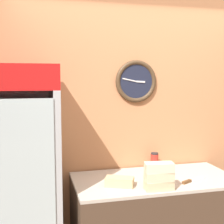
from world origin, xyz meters
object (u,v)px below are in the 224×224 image
beverage_cooler (11,175)px  sandwich_flat_left (120,182)px  sandwich_stack_middle (159,176)px  sandwich_stack_bottom (159,185)px  sandwich_stack_top (159,167)px  condiment_jar (154,160)px  chefs_knife (191,181)px

beverage_cooler → sandwich_flat_left: size_ratio=7.52×
sandwich_stack_middle → beverage_cooler: bearing=164.0°
beverage_cooler → sandwich_stack_middle: bearing=-16.0°
beverage_cooler → sandwich_stack_bottom: size_ratio=8.41×
sandwich_stack_middle → sandwich_stack_top: size_ratio=0.99×
sandwich_stack_top → beverage_cooler: bearing=164.0°
sandwich_stack_top → sandwich_stack_middle: bearing=0.0°
sandwich_stack_bottom → sandwich_flat_left: 0.32m
beverage_cooler → sandwich_stack_bottom: beverage_cooler is taller
sandwich_stack_top → sandwich_flat_left: bearing=150.3°
condiment_jar → sandwich_stack_top: bearing=-108.4°
sandwich_stack_middle → condiment_jar: (0.19, 0.56, -0.03)m
sandwich_stack_top → chefs_knife: bearing=18.7°
sandwich_flat_left → condiment_jar: 0.62m
chefs_knife → sandwich_stack_bottom: bearing=-161.3°
sandwich_stack_bottom → sandwich_stack_middle: 0.07m
sandwich_stack_top → sandwich_flat_left: size_ratio=0.93×
beverage_cooler → chefs_knife: bearing=-8.1°
sandwich_stack_middle → condiment_jar: size_ratio=1.52×
beverage_cooler → chefs_knife: 1.48m
sandwich_stack_top → sandwich_stack_bottom: bearing=0.0°
chefs_knife → sandwich_stack_top: bearing=-161.3°
beverage_cooler → condiment_jar: beverage_cooler is taller
beverage_cooler → sandwich_stack_top: size_ratio=8.12×
sandwich_stack_bottom → sandwich_flat_left: same height
sandwich_stack_middle → sandwich_flat_left: 0.33m
sandwich_stack_bottom → condiment_jar: bearing=71.6°
beverage_cooler → sandwich_stack_top: beverage_cooler is taller
sandwich_flat_left → sandwich_stack_top: bearing=-29.7°
sandwich_stack_middle → sandwich_stack_top: bearing=0.0°
sandwich_stack_bottom → chefs_knife: bearing=18.7°
beverage_cooler → sandwich_flat_left: (0.85, -0.16, -0.07)m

